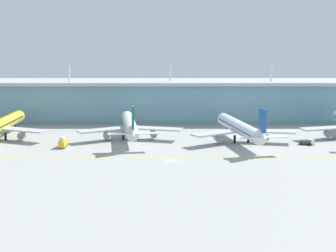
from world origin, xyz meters
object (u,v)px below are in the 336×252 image
object	(u,v)px
baggage_cart	(313,142)
pushback_tug	(307,142)
airliner_near_middle	(132,125)
airliner_nearest	(2,126)
airliner_far_middle	(243,128)
fuel_truck	(65,142)

from	to	relation	value
baggage_cart	pushback_tug	bearing A→B (deg)	170.15
baggage_cart	airliner_near_middle	bearing A→B (deg)	170.86
airliner_near_middle	airliner_nearest	bearing A→B (deg)	-178.49
airliner_nearest	pushback_tug	distance (m)	138.78
pushback_tug	airliner_far_middle	bearing A→B (deg)	169.47
airliner_far_middle	fuel_truck	world-z (taller)	airliner_far_middle
baggage_cart	pushback_tug	distance (m)	2.31
fuel_truck	baggage_cart	distance (m)	108.01
airliner_far_middle	fuel_truck	bearing A→B (deg)	-172.01
fuel_truck	airliner_nearest	bearing A→B (deg)	152.85
airliner_near_middle	fuel_truck	xyz separation A→B (m)	(-27.50, -18.32, -4.18)
fuel_truck	pushback_tug	size ratio (longest dim) A/B	1.46
fuel_truck	pushback_tug	xyz separation A→B (m)	(105.60, 5.79, -1.16)
fuel_truck	airliner_near_middle	bearing A→B (deg)	33.68
airliner_far_middle	fuel_truck	distance (m)	78.80
airliner_near_middle	airliner_far_middle	xyz separation A→B (m)	(50.43, -7.39, 0.00)
airliner_far_middle	baggage_cart	bearing A→B (deg)	-10.48
fuel_truck	pushback_tug	bearing A→B (deg)	3.14
airliner_far_middle	baggage_cart	xyz separation A→B (m)	(29.95, -5.54, -5.18)
airliner_nearest	pushback_tug	bearing A→B (deg)	-4.53
airliner_nearest	airliner_far_middle	bearing A→B (deg)	-3.00
airliner_far_middle	airliner_nearest	bearing A→B (deg)	177.00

